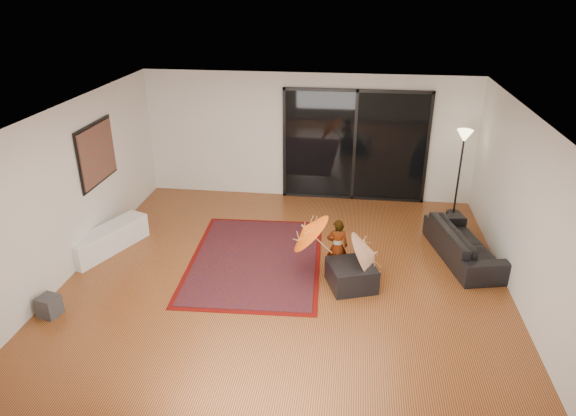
% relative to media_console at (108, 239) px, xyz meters
% --- Properties ---
extents(floor, '(7.00, 7.00, 0.00)m').
position_rel_media_console_xyz_m(floor, '(3.25, -0.52, -0.22)').
color(floor, '#A15C2C').
rests_on(floor, ground).
extents(ceiling, '(7.00, 7.00, 0.00)m').
position_rel_media_console_xyz_m(ceiling, '(3.25, -0.52, 2.48)').
color(ceiling, white).
rests_on(ceiling, wall_back).
extents(wall_back, '(7.00, 0.00, 7.00)m').
position_rel_media_console_xyz_m(wall_back, '(3.25, 2.98, 1.13)').
color(wall_back, silver).
rests_on(wall_back, floor).
extents(wall_front, '(7.00, 0.00, 7.00)m').
position_rel_media_console_xyz_m(wall_front, '(3.25, -4.02, 1.13)').
color(wall_front, silver).
rests_on(wall_front, floor).
extents(wall_left, '(0.00, 7.00, 7.00)m').
position_rel_media_console_xyz_m(wall_left, '(-0.25, -0.52, 1.13)').
color(wall_left, silver).
rests_on(wall_left, floor).
extents(wall_right, '(0.00, 7.00, 7.00)m').
position_rel_media_console_xyz_m(wall_right, '(6.75, -0.52, 1.13)').
color(wall_right, silver).
rests_on(wall_right, floor).
extents(sliding_door, '(3.06, 0.07, 2.40)m').
position_rel_media_console_xyz_m(sliding_door, '(4.25, 2.94, 0.98)').
color(sliding_door, black).
rests_on(sliding_door, wall_back).
extents(painting, '(0.04, 1.28, 1.08)m').
position_rel_media_console_xyz_m(painting, '(-0.21, 0.48, 1.43)').
color(painting, black).
rests_on(painting, wall_left).
extents(media_console, '(0.96, 1.62, 0.44)m').
position_rel_media_console_xyz_m(media_console, '(0.00, 0.00, 0.00)').
color(media_console, white).
rests_on(media_console, floor).
extents(speaker, '(0.32, 0.32, 0.31)m').
position_rel_media_console_xyz_m(speaker, '(0.00, -1.94, -0.07)').
color(speaker, '#424244').
rests_on(speaker, floor).
extents(persian_rug, '(2.37, 3.22, 0.02)m').
position_rel_media_console_xyz_m(persian_rug, '(2.65, -0.00, -0.21)').
color(persian_rug, '#5A0A07').
rests_on(persian_rug, floor).
extents(sofa, '(1.19, 2.06, 0.57)m').
position_rel_media_console_xyz_m(sofa, '(6.20, 0.54, 0.06)').
color(sofa, black).
rests_on(sofa, floor).
extents(ottoman, '(0.87, 0.87, 0.39)m').
position_rel_media_console_xyz_m(ottoman, '(4.30, -0.60, -0.03)').
color(ottoman, black).
rests_on(ottoman, floor).
extents(floor_lamp, '(0.30, 0.30, 1.77)m').
position_rel_media_console_xyz_m(floor_lamp, '(6.35, 2.41, 1.18)').
color(floor_lamp, black).
rests_on(floor_lamp, floor).
extents(child, '(0.36, 0.26, 0.95)m').
position_rel_media_console_xyz_m(child, '(4.05, -0.20, 0.25)').
color(child, '#999999').
rests_on(child, floor).
extents(parasol_orange, '(0.66, 0.78, 0.86)m').
position_rel_media_console_xyz_m(parasol_orange, '(3.50, -0.25, 0.51)').
color(parasol_orange, '#FF5D0D').
rests_on(parasol_orange, child).
extents(parasol_white, '(0.60, 0.88, 0.95)m').
position_rel_media_console_xyz_m(parasol_white, '(4.65, -0.35, 0.28)').
color(parasol_white, silver).
rests_on(parasol_white, floor).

